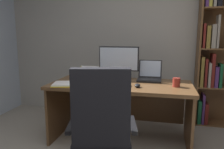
# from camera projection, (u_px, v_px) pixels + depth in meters

# --- Properties ---
(wall_back) EXTENTS (5.25, 0.12, 2.61)m
(wall_back) POSITION_uv_depth(u_px,v_px,m) (146.00, 35.00, 3.61)
(wall_back) COLOR #B2ADA3
(wall_back) RESTS_ON ground
(desk) EXTENTS (1.70, 0.78, 0.74)m
(desk) POSITION_uv_depth(u_px,v_px,m) (122.00, 97.00, 2.85)
(desk) COLOR brown
(desk) RESTS_ON ground
(office_chair) EXTENTS (0.68, 0.60, 1.06)m
(office_chair) POSITION_uv_depth(u_px,v_px,m) (102.00, 135.00, 1.97)
(office_chair) COLOR black
(office_chair) RESTS_ON ground
(monitor) EXTENTS (0.53, 0.16, 0.43)m
(monitor) POSITION_uv_depth(u_px,v_px,m) (119.00, 62.00, 2.97)
(monitor) COLOR black
(monitor) RESTS_ON desk
(laptop) EXTENTS (0.30, 0.32, 0.25)m
(laptop) POSITION_uv_depth(u_px,v_px,m) (150.00, 76.00, 2.92)
(laptop) COLOR black
(laptop) RESTS_ON desk
(keyboard) EXTENTS (0.42, 0.15, 0.02)m
(keyboard) POSITION_uv_depth(u_px,v_px,m) (111.00, 85.00, 2.60)
(keyboard) COLOR black
(keyboard) RESTS_ON desk
(computer_mouse) EXTENTS (0.06, 0.10, 0.04)m
(computer_mouse) POSITION_uv_depth(u_px,v_px,m) (137.00, 85.00, 2.53)
(computer_mouse) COLOR black
(computer_mouse) RESTS_ON desk
(reading_stand_with_book) EXTENTS (0.31, 0.26, 0.14)m
(reading_stand_with_book) POSITION_uv_depth(u_px,v_px,m) (89.00, 72.00, 3.14)
(reading_stand_with_book) COLOR black
(reading_stand_with_book) RESTS_ON desk
(open_binder) EXTENTS (0.51, 0.37, 0.02)m
(open_binder) POSITION_uv_depth(u_px,v_px,m) (73.00, 84.00, 2.65)
(open_binder) COLOR yellow
(open_binder) RESTS_ON desk
(notepad) EXTENTS (0.17, 0.22, 0.01)m
(notepad) POSITION_uv_depth(u_px,v_px,m) (96.00, 82.00, 2.81)
(notepad) COLOR white
(notepad) RESTS_ON desk
(pen) EXTENTS (0.14, 0.01, 0.01)m
(pen) POSITION_uv_depth(u_px,v_px,m) (97.00, 81.00, 2.81)
(pen) COLOR maroon
(pen) RESTS_ON notepad
(coffee_mug) EXTENTS (0.08, 0.08, 0.10)m
(coffee_mug) POSITION_uv_depth(u_px,v_px,m) (176.00, 82.00, 2.55)
(coffee_mug) COLOR maroon
(coffee_mug) RESTS_ON desk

